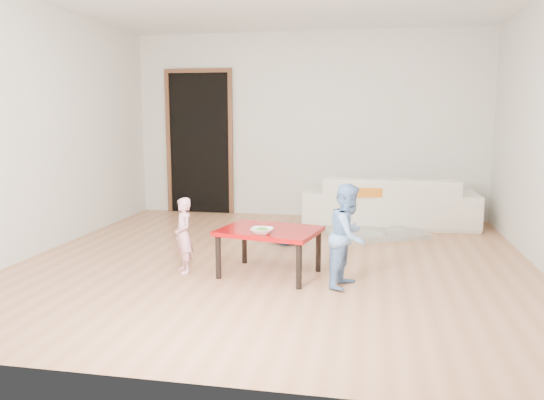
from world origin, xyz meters
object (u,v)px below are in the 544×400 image
(sofa, at_px, (389,200))
(basin, at_px, (288,238))
(child_blue, at_px, (348,236))
(red_table, at_px, (269,252))
(bowl, at_px, (262,231))
(child_pink, at_px, (183,235))

(sofa, bearing_deg, basin, 47.13)
(child_blue, bearing_deg, sofa, 8.79)
(red_table, relative_size, bowl, 4.39)
(sofa, distance_m, red_table, 2.76)
(sofa, bearing_deg, bowl, 65.94)
(bowl, height_order, basin, bowl)
(basin, bearing_deg, sofa, 48.31)
(red_table, bearing_deg, bowl, -97.23)
(sofa, height_order, red_table, sofa)
(child_pink, bearing_deg, child_blue, 47.18)
(sofa, height_order, child_pink, child_pink)
(bowl, bearing_deg, child_pink, 169.90)
(child_pink, distance_m, child_blue, 1.51)
(red_table, xyz_separation_m, child_blue, (0.71, -0.19, 0.22))
(red_table, bearing_deg, sofa, 65.96)
(bowl, relative_size, basin, 0.51)
(bowl, bearing_deg, sofa, 67.12)
(bowl, relative_size, child_blue, 0.22)
(red_table, xyz_separation_m, basin, (-0.03, 1.22, -0.15))
(basin, bearing_deg, bowl, -89.90)
(red_table, distance_m, child_blue, 0.77)
(sofa, xyz_separation_m, child_pink, (-1.91, -2.58, 0.02))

